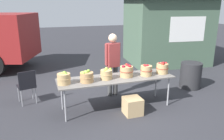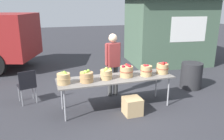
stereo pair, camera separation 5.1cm
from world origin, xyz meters
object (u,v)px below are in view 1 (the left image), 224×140
Objects in this scene: market_table at (116,79)px; apple_basket_red_1 at (146,70)px; apple_basket_red_2 at (162,68)px; trash_barrel at (191,75)px; apple_basket_red_0 at (127,71)px; apple_basket_green_1 at (87,77)px; folding_chair at (27,84)px; vendor_adult at (113,60)px; apple_basket_green_2 at (106,74)px; apple_basket_green_0 at (64,78)px; produce_crate at (133,106)px.

apple_basket_red_1 is at bearing -5.98° from market_table.
apple_basket_red_1 is 0.46m from apple_basket_red_2.
apple_basket_red_2 reaches higher than trash_barrel.
apple_basket_red_0 is 0.93m from apple_basket_red_2.
apple_basket_green_1 is at bearing -175.50° from apple_basket_red_0.
market_table is at bearing 140.79° from folding_chair.
apple_basket_green_2 is at bearing 53.09° from vendor_adult.
apple_basket_green_1 is at bearing 34.35° from vendor_adult.
apple_basket_red_0 is 1.06× the size of apple_basket_red_2.
apple_basket_red_2 reaches higher than apple_basket_green_1.
apple_basket_green_1 reaches higher than market_table.
apple_basket_green_0 is 0.77× the size of produce_crate.
apple_basket_green_2 is (0.47, 0.06, -0.01)m from apple_basket_green_1.
vendor_adult is at bearing 143.07° from apple_basket_red_2.
apple_basket_green_1 is (0.48, -0.03, -0.00)m from apple_basket_green_0.
market_table is at bearing 118.43° from produce_crate.
produce_crate is (1.43, -0.39, -0.68)m from apple_basket_green_0.
folding_chair reaches higher than market_table.
apple_basket_red_2 reaches higher than folding_chair.
apple_basket_green_2 is 2.87m from trash_barrel.
apple_basket_red_2 is at bearing 5.28° from apple_basket_red_1.
folding_chair is (-3.18, 0.94, -0.38)m from apple_basket_red_2.
market_table is 9.42× the size of apple_basket_red_1.
folding_chair is at bearing 142.61° from apple_basket_green_1.
trash_barrel is (3.72, 0.61, -0.50)m from apple_basket_green_0.
produce_crate is at bearing -41.49° from apple_basket_green_2.
vendor_adult is (-1.02, 0.77, 0.10)m from apple_basket_red_2.
apple_basket_red_2 is at bearing 0.29° from apple_basket_green_0.
apple_basket_red_1 is at bearing -160.49° from trash_barrel.
market_table is 0.73m from apple_basket_green_1.
apple_basket_green_1 is 1.02× the size of apple_basket_red_2.
apple_basket_red_1 reaches higher than market_table.
market_table is at bearing 179.46° from apple_basket_red_0.
market_table is 8.73× the size of apple_basket_green_1.
apple_basket_red_2 reaches higher than apple_basket_red_1.
apple_basket_red_2 is (1.43, -0.02, 0.02)m from apple_basket_green_2.
market_table is 1.62× the size of vendor_adult.
produce_crate is (-0.95, -0.40, -0.69)m from apple_basket_red_2.
vendor_adult is at bearing 124.94° from apple_basket_red_1.
vendor_adult is at bearing 175.78° from trash_barrel.
apple_basket_red_1 is 0.75× the size of produce_crate.
apple_basket_green_1 reaches higher than folding_chair.
produce_crate is at bearing 134.13° from folding_chair.
vendor_adult is (0.41, 0.75, 0.12)m from apple_basket_green_2.
apple_basket_green_2 is 0.33× the size of folding_chair.
apple_basket_green_2 is 0.38× the size of trash_barrel.
apple_basket_red_0 is (1.45, 0.04, 0.01)m from apple_basket_green_0.
apple_basket_red_0 is at bearing 1.74° from apple_basket_green_0.
apple_basket_red_2 is 3.34m from folding_chair.
apple_basket_red_2 is (0.46, 0.04, 0.00)m from apple_basket_red_1.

